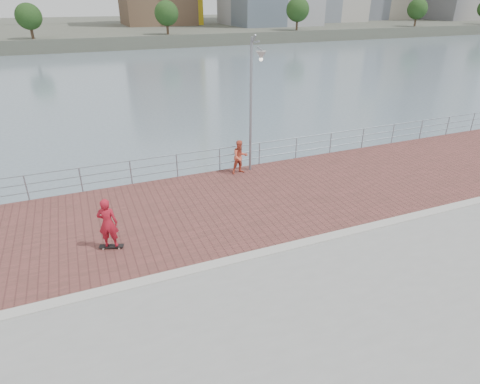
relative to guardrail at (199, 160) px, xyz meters
name	(u,v)px	position (x,y,z in m)	size (l,w,h in m)	color
water	(262,302)	(0.00, -7.00, -2.69)	(400.00, 400.00, 0.00)	slate
brick_lane	(225,205)	(0.00, -3.40, -0.68)	(40.00, 6.80, 0.02)	brown
curb	(264,253)	(0.00, -7.00, -0.66)	(40.00, 0.40, 0.06)	#B7B5AD
far_shore	(80,28)	(0.00, 115.50, -1.44)	(320.00, 95.00, 2.50)	#4C5142
guardrail	(199,160)	(0.00, 0.00, 0.00)	(39.06, 0.06, 1.13)	#8C9EA8
street_lamp	(255,84)	(2.37, -0.92, 3.43)	(0.42, 1.23, 5.80)	gray
skateboard	(112,246)	(-4.49, -4.84, -0.60)	(0.81, 0.44, 0.09)	black
skateboarder	(108,223)	(-4.49, -4.84, 0.27)	(0.63, 0.41, 1.72)	#AD1727
bystander	(240,157)	(1.78, -0.69, 0.12)	(0.77, 0.60, 1.58)	#DB5B40
shoreline_trees	(229,12)	(28.41, 70.00, 3.78)	(169.71, 5.20, 6.93)	#473323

